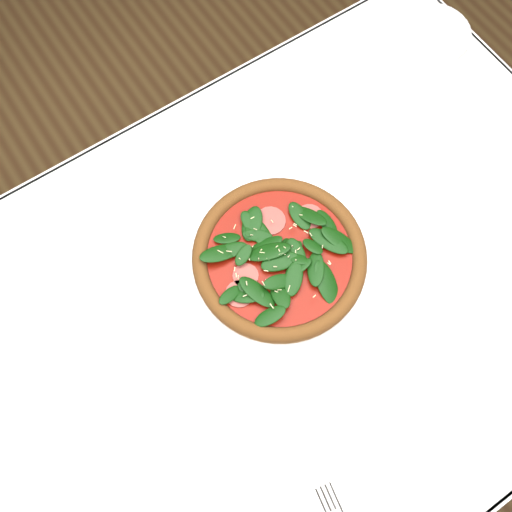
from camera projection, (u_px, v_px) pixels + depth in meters
ground at (267, 380)px, 1.57m from camera, size 6.00×6.00×0.00m
dining_table at (273, 321)px, 0.96m from camera, size 1.21×0.81×0.75m
plate at (279, 260)px, 0.89m from camera, size 0.31×0.31×0.01m
pizza at (280, 256)px, 0.87m from camera, size 0.33×0.33×0.03m
saucer_far at (434, 33)px, 1.05m from camera, size 0.14×0.14×0.01m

